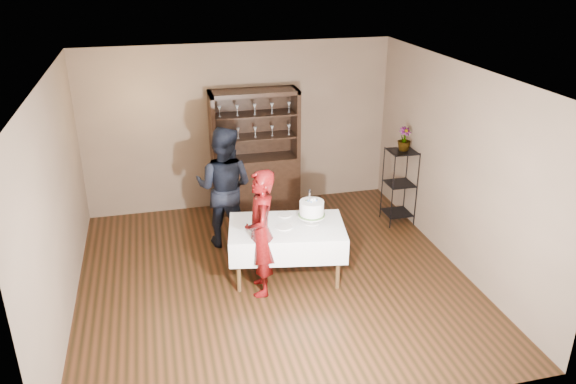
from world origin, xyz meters
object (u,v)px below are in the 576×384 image
china_hutch (255,171)px  cake (312,209)px  woman (261,233)px  plant_etagere (399,183)px  cake_table (287,238)px  man (224,187)px  potted_plant (404,139)px

china_hutch → cake: 2.25m
woman → plant_etagere: bearing=126.8°
cake_table → man: 1.32m
man → cake: man is taller
plant_etagere → potted_plant: size_ratio=3.33×
plant_etagere → woman: 2.87m
cake_table → potted_plant: size_ratio=4.48×
china_hutch → man: china_hutch is taller
woman → potted_plant: (2.51, 1.45, 0.55)m
china_hutch → plant_etagere: 2.33m
plant_etagere → woman: (-2.49, -1.43, 0.17)m
man → potted_plant: (2.77, 0.08, 0.48)m
china_hutch → plant_etagere: (2.08, -1.05, -0.01)m
potted_plant → cake_table: bearing=-150.9°
woman → cake: woman is taller
man → plant_etagere: bearing=-152.6°
cake_table → china_hutch: bearing=89.6°
potted_plant → china_hutch: bearing=154.0°
woman → cake_table: bearing=131.2°
china_hutch → potted_plant: bearing=-26.0°
woman → man: 1.40m
potted_plant → woman: bearing=-150.0°
potted_plant → man: bearing=-178.4°
woman → man: man is taller
plant_etagere → potted_plant: (0.03, 0.02, 0.72)m
cake_table → man: (-0.64, 1.11, 0.33)m
china_hutch → potted_plant: 2.45m
china_hutch → woman: (-0.41, -2.48, 0.15)m
china_hutch → woman: bearing=-99.3°
china_hutch → cake: (0.32, -2.21, 0.27)m
china_hutch → cake: size_ratio=4.13×
cake → potted_plant: 2.19m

